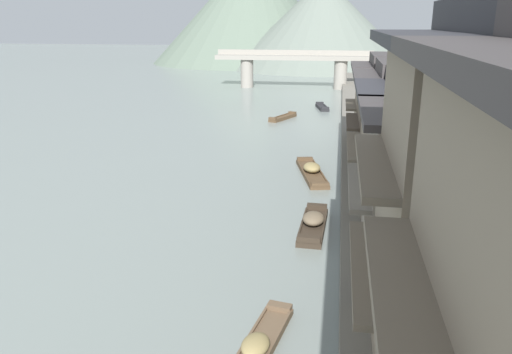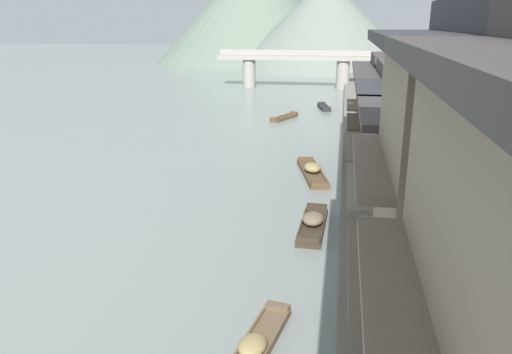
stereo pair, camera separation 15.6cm
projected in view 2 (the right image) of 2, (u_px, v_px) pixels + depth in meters
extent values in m
cube|color=#6B665B|center=(488.00, 167.00, 30.93)|extent=(18.00, 110.00, 0.83)
cube|color=brown|center=(284.00, 118.00, 48.22)|extent=(2.39, 4.09, 0.24)
cube|color=brown|center=(294.00, 113.00, 49.67)|extent=(0.83, 0.63, 0.22)
cube|color=brown|center=(274.00, 119.00, 46.64)|extent=(0.83, 0.63, 0.22)
cube|color=brown|center=(281.00, 116.00, 48.37)|extent=(1.50, 3.34, 0.08)
cube|color=brown|center=(288.00, 117.00, 47.97)|extent=(1.50, 3.34, 0.08)
cube|color=#33281E|center=(313.00, 227.00, 22.61)|extent=(1.24, 4.20, 0.27)
cube|color=#33281E|center=(317.00, 207.00, 24.34)|extent=(0.99, 0.40, 0.24)
cube|color=#33281E|center=(308.00, 239.00, 20.74)|extent=(0.99, 0.40, 0.24)
cube|color=#33281E|center=(302.00, 222.00, 22.66)|extent=(0.22, 3.66, 0.08)
cube|color=#33281E|center=(324.00, 224.00, 22.46)|extent=(0.22, 3.66, 0.08)
ellipsoid|color=brown|center=(313.00, 219.00, 22.49)|extent=(1.02, 1.40, 0.53)
cube|color=#232326|center=(324.00, 108.00, 53.85)|extent=(1.69, 3.89, 0.26)
cube|color=#232326|center=(321.00, 103.00, 55.44)|extent=(0.88, 0.52, 0.23)
cube|color=#232326|center=(327.00, 108.00, 52.12)|extent=(0.88, 0.52, 0.23)
cube|color=#232326|center=(320.00, 106.00, 53.79)|extent=(0.76, 3.23, 0.08)
cube|color=#232326|center=(328.00, 106.00, 53.82)|extent=(0.76, 3.23, 0.08)
cube|color=brown|center=(312.00, 174.00, 30.62)|extent=(2.41, 5.82, 0.21)
cube|color=brown|center=(306.00, 159.00, 33.14)|extent=(1.08, 0.58, 0.19)
cube|color=brown|center=(320.00, 184.00, 27.98)|extent=(1.08, 0.58, 0.19)
cube|color=brown|center=(304.00, 171.00, 30.55)|extent=(1.27, 5.09, 0.08)
cube|color=brown|center=(321.00, 171.00, 30.61)|extent=(1.27, 5.09, 0.08)
ellipsoid|color=olive|center=(312.00, 168.00, 30.50)|extent=(1.33, 1.63, 0.56)
cube|color=brown|center=(253.00, 354.00, 14.03)|extent=(1.72, 4.98, 0.18)
cube|color=brown|center=(277.00, 307.00, 16.04)|extent=(0.83, 0.49, 0.16)
cube|color=brown|center=(240.00, 347.00, 14.12)|extent=(0.86, 4.35, 0.08)
cube|color=brown|center=(266.00, 353.00, 13.86)|extent=(0.86, 4.35, 0.08)
ellipsoid|color=olive|center=(253.00, 345.00, 13.94)|extent=(0.96, 1.21, 0.43)
cube|color=gray|center=(509.00, 225.00, 11.06)|extent=(5.54, 5.26, 7.80)
cube|color=#6E6151|center=(362.00, 266.00, 11.96)|extent=(0.70, 5.26, 0.16)
cube|color=#6E6151|center=(370.00, 163.00, 11.18)|extent=(0.70, 5.26, 0.16)
cube|color=gray|center=(427.00, 189.00, 17.46)|extent=(4.16, 5.43, 5.20)
cube|color=gray|center=(357.00, 186.00, 17.86)|extent=(0.70, 5.43, 0.16)
cube|color=#3D3838|center=(436.00, 113.00, 16.64)|extent=(5.06, 6.33, 0.24)
cube|color=#3D3838|center=(437.00, 99.00, 16.50)|extent=(2.49, 6.33, 0.70)
cube|color=gray|center=(422.00, 149.00, 22.95)|extent=(5.43, 5.66, 5.20)
cube|color=#6E6151|center=(355.00, 146.00, 23.45)|extent=(0.70, 5.66, 0.16)
cube|color=#2D2D33|center=(428.00, 90.00, 22.13)|extent=(6.33, 6.56, 0.24)
cube|color=#2D2D33|center=(429.00, 79.00, 21.99)|extent=(3.26, 6.56, 0.70)
cube|color=brown|center=(400.00, 123.00, 28.84)|extent=(4.69, 4.98, 5.20)
cube|color=#4D4135|center=(353.00, 122.00, 29.29)|extent=(0.70, 4.98, 0.16)
cube|color=#3D3838|center=(404.00, 76.00, 28.03)|extent=(5.59, 5.88, 0.24)
cube|color=#3D3838|center=(405.00, 67.00, 27.89)|extent=(2.81, 5.88, 0.70)
cube|color=gray|center=(389.00, 106.00, 34.80)|extent=(4.39, 4.69, 5.20)
cube|color=#6E6151|center=(352.00, 105.00, 35.22)|extent=(0.70, 4.69, 0.16)
cube|color=#3D3838|center=(392.00, 66.00, 33.98)|extent=(5.29, 5.59, 0.24)
cube|color=#3D3838|center=(392.00, 59.00, 33.84)|extent=(2.63, 5.59, 0.70)
cube|color=gray|center=(296.00, 58.00, 69.43)|extent=(22.10, 2.40, 0.60)
cylinder|color=gray|center=(249.00, 73.00, 71.20)|extent=(1.80, 1.80, 3.94)
cylinder|color=gray|center=(343.00, 75.00, 69.03)|extent=(1.80, 1.80, 3.94)
cube|color=gray|center=(296.00, 53.00, 70.18)|extent=(22.10, 0.30, 0.70)
cone|color=#5B6B5B|center=(256.00, 8.00, 113.33)|extent=(46.18, 46.18, 24.07)
cone|color=slate|center=(325.00, 23.00, 99.99)|extent=(38.05, 38.05, 17.55)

